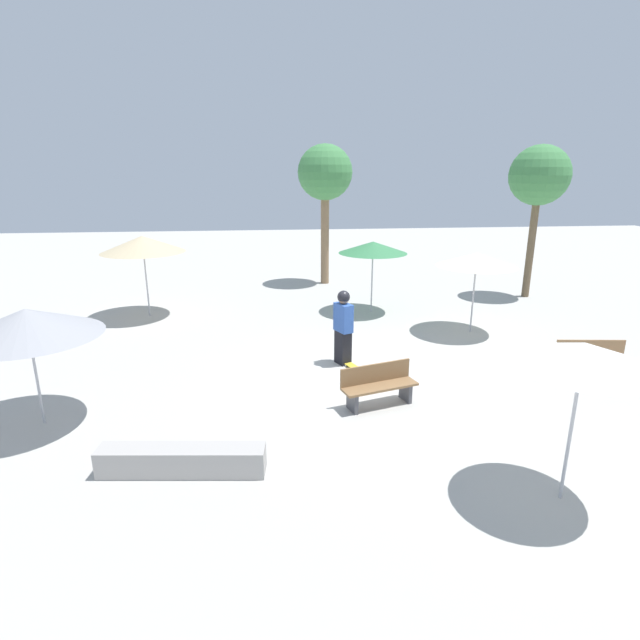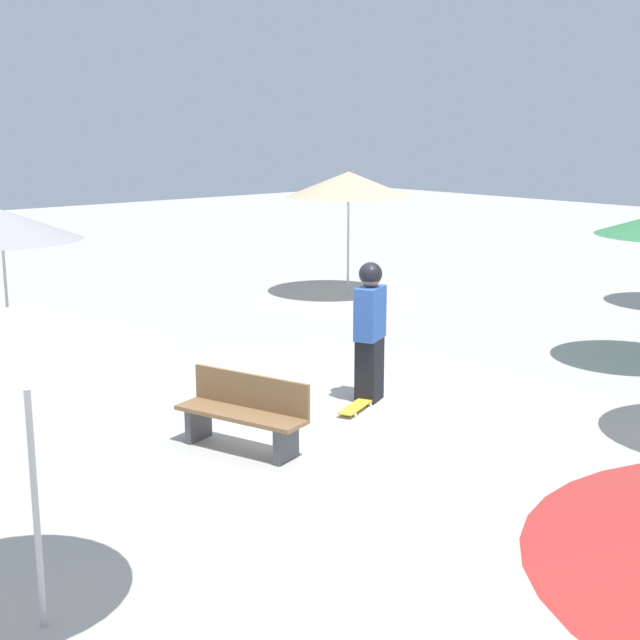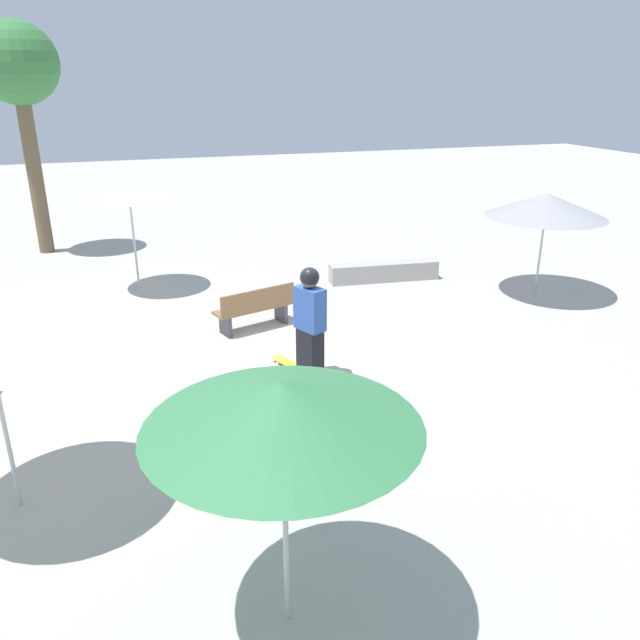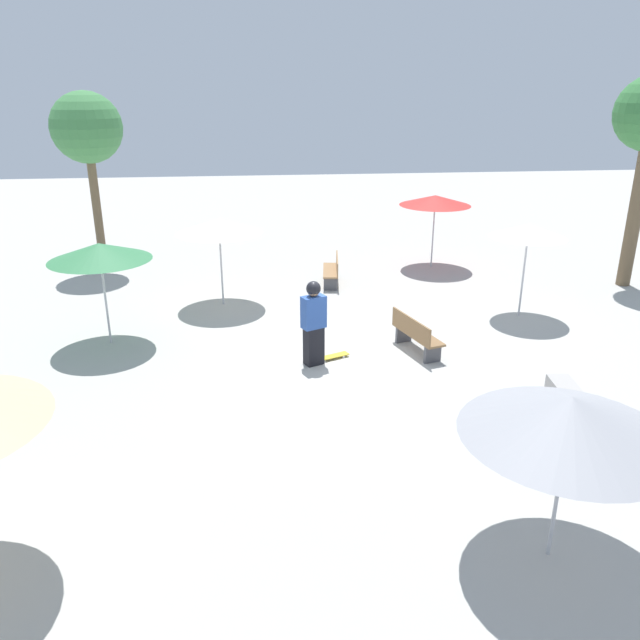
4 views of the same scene
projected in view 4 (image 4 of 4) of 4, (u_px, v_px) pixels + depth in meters
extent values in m
plane|color=#B2AFA8|center=(348.00, 358.00, 13.88)|extent=(60.00, 60.00, 0.00)
cube|color=black|center=(314.00, 346.00, 13.43)|extent=(0.41, 0.47, 0.85)
cube|color=#2D519E|center=(314.00, 312.00, 13.16)|extent=(0.46, 0.57, 0.70)
sphere|color=#8C6647|center=(313.00, 290.00, 12.98)|extent=(0.28, 0.28, 0.28)
sphere|color=black|center=(313.00, 288.00, 12.97)|extent=(0.31, 0.31, 0.31)
cube|color=gold|center=(332.00, 356.00, 13.80)|extent=(0.50, 0.81, 0.02)
cylinder|color=silver|center=(340.00, 354.00, 13.99)|extent=(0.05, 0.06, 0.05)
cylinder|color=silver|center=(344.00, 357.00, 13.86)|extent=(0.05, 0.06, 0.05)
cylinder|color=silver|center=(320.00, 359.00, 13.77)|extent=(0.05, 0.06, 0.05)
cylinder|color=silver|center=(324.00, 361.00, 13.63)|extent=(0.05, 0.06, 0.05)
cube|color=#A8A39E|center=(583.00, 418.00, 10.91)|extent=(2.69, 0.71, 0.45)
cube|color=#47474C|center=(331.00, 284.00, 18.35)|extent=(0.13, 0.40, 0.40)
cube|color=#47474C|center=(330.00, 272.00, 19.52)|extent=(0.13, 0.40, 0.40)
cube|color=#9E754C|center=(330.00, 270.00, 18.85)|extent=(1.64, 0.63, 0.05)
cube|color=#9E754C|center=(337.00, 263.00, 18.77)|extent=(1.59, 0.23, 0.40)
cube|color=#47474C|center=(404.00, 334.00, 14.66)|extent=(0.19, 0.40, 0.40)
cube|color=#47474C|center=(432.00, 354.00, 13.59)|extent=(0.19, 0.40, 0.40)
cube|color=olive|center=(418.00, 334.00, 14.04)|extent=(1.66, 0.88, 0.05)
cube|color=olive|center=(411.00, 326.00, 13.89)|extent=(1.54, 0.50, 0.40)
cylinder|color=#B7B7BC|center=(221.00, 265.00, 16.86)|extent=(0.05, 0.05, 2.25)
cone|color=beige|center=(219.00, 226.00, 16.48)|extent=(2.32, 2.32, 0.39)
cylinder|color=#B7B7BC|center=(433.00, 233.00, 20.42)|extent=(0.05, 0.05, 2.26)
cone|color=red|center=(435.00, 200.00, 20.04)|extent=(2.30, 2.30, 0.32)
cylinder|color=#B7B7BC|center=(105.00, 297.00, 14.28)|extent=(0.05, 0.05, 2.26)
cone|color=#387F4C|center=(99.00, 252.00, 13.90)|extent=(2.28, 2.28, 0.39)
cylinder|color=#B7B7BC|center=(523.00, 273.00, 15.98)|extent=(0.05, 0.05, 2.32)
cone|color=white|center=(529.00, 231.00, 15.59)|extent=(1.94, 1.94, 0.34)
cylinder|color=#B7B7BC|center=(559.00, 486.00, 7.71)|extent=(0.05, 0.05, 2.10)
cone|color=#99999E|center=(570.00, 417.00, 7.37)|extent=(2.60, 2.60, 0.51)
cylinder|color=brown|center=(97.00, 207.00, 19.67)|extent=(0.27, 0.27, 4.16)
sphere|color=#428447|center=(87.00, 127.00, 18.82)|extent=(2.14, 2.14, 2.14)
cylinder|color=brown|center=(636.00, 208.00, 18.12)|extent=(0.40, 0.40, 4.65)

